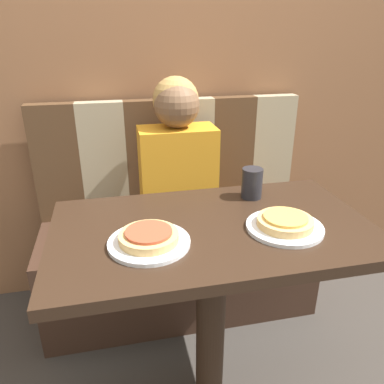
{
  "coord_description": "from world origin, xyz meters",
  "views": [
    {
      "loc": [
        -0.28,
        -0.97,
        1.32
      ],
      "look_at": [
        0.0,
        0.3,
        0.76
      ],
      "focal_mm": 35.0,
      "sensor_mm": 36.0,
      "label": 1
    }
  ],
  "objects": [
    {
      "name": "pizza_right",
      "position": [
        0.2,
        -0.07,
        0.8
      ],
      "size": [
        0.17,
        0.17,
        0.03
      ],
      "color": "tan",
      "rests_on": "plate_right"
    },
    {
      "name": "pizza_left",
      "position": [
        -0.2,
        -0.07,
        0.8
      ],
      "size": [
        0.17,
        0.17,
        0.03
      ],
      "color": "tan",
      "rests_on": "plate_left"
    },
    {
      "name": "plate_right",
      "position": [
        0.2,
        -0.07,
        0.78
      ],
      "size": [
        0.23,
        0.23,
        0.01
      ],
      "color": "white",
      "rests_on": "dining_table"
    },
    {
      "name": "drinking_cup",
      "position": [
        0.19,
        0.17,
        0.83
      ],
      "size": [
        0.07,
        0.07,
        0.11
      ],
      "color": "#232328",
      "rests_on": "dining_table"
    },
    {
      "name": "wall_back",
      "position": [
        0.0,
        0.89,
        1.3
      ],
      "size": [
        7.0,
        0.05,
        2.6
      ],
      "color": "brown",
      "rests_on": "ground_plane"
    },
    {
      "name": "booth_backrest",
      "position": [
        -0.0,
        0.8,
        0.74
      ],
      "size": [
        1.3,
        0.07,
        0.57
      ],
      "color": "#4C331E",
      "rests_on": "booth_seat"
    },
    {
      "name": "booth_seat",
      "position": [
        0.0,
        0.59,
        0.23
      ],
      "size": [
        1.3,
        0.48,
        0.46
      ],
      "color": "#382319",
      "rests_on": "ground_plane"
    },
    {
      "name": "dining_table",
      "position": [
        0.0,
        0.0,
        0.65
      ],
      "size": [
        0.97,
        0.56,
        0.77
      ],
      "color": "black",
      "rests_on": "ground_plane"
    },
    {
      "name": "plate_left",
      "position": [
        -0.2,
        -0.07,
        0.78
      ],
      "size": [
        0.23,
        0.23,
        0.01
      ],
      "color": "white",
      "rests_on": "dining_table"
    },
    {
      "name": "person",
      "position": [
        0.0,
        0.6,
        0.81
      ],
      "size": [
        0.34,
        0.22,
        0.69
      ],
      "color": "orange",
      "rests_on": "booth_seat"
    }
  ]
}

